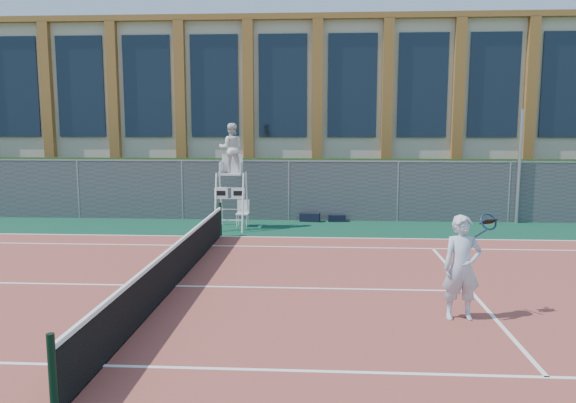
# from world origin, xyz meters

# --- Properties ---
(ground) EXTENTS (120.00, 120.00, 0.00)m
(ground) POSITION_xyz_m (0.00, 0.00, 0.00)
(ground) COLOR #233814
(apron) EXTENTS (36.00, 20.00, 0.01)m
(apron) POSITION_xyz_m (0.00, 1.00, 0.01)
(apron) COLOR #0E3E27
(apron) RESTS_ON ground
(tennis_court) EXTENTS (23.77, 10.97, 0.02)m
(tennis_court) POSITION_xyz_m (0.00, 0.00, 0.02)
(tennis_court) COLOR brown
(tennis_court) RESTS_ON apron
(tennis_net) EXTENTS (0.10, 11.30, 1.10)m
(tennis_net) POSITION_xyz_m (0.00, 0.00, 0.54)
(tennis_net) COLOR black
(tennis_net) RESTS_ON ground
(fence) EXTENTS (40.00, 0.06, 2.20)m
(fence) POSITION_xyz_m (0.00, 8.80, 1.10)
(fence) COLOR #595E60
(fence) RESTS_ON ground
(hedge) EXTENTS (40.00, 1.40, 2.20)m
(hedge) POSITION_xyz_m (0.00, 10.00, 1.10)
(hedge) COLOR black
(hedge) RESTS_ON ground
(building) EXTENTS (45.00, 10.60, 8.22)m
(building) POSITION_xyz_m (0.00, 17.95, 4.15)
(building) COLOR beige
(building) RESTS_ON ground
(steel_pole) EXTENTS (0.12, 0.12, 4.08)m
(steel_pole) POSITION_xyz_m (10.27, 8.70, 2.04)
(steel_pole) COLOR #9EA0A5
(steel_pole) RESTS_ON ground
(umpire_chair) EXTENTS (1.01, 1.56, 3.63)m
(umpire_chair) POSITION_xyz_m (0.15, 7.05, 2.66)
(umpire_chair) COLOR white
(umpire_chair) RESTS_ON ground
(plastic_chair) EXTENTS (0.44, 0.44, 0.92)m
(plastic_chair) POSITION_xyz_m (0.46, 7.51, 0.55)
(plastic_chair) COLOR silver
(plastic_chair) RESTS_ON apron
(sports_bag_near) EXTENTS (0.76, 0.38, 0.31)m
(sports_bag_near) POSITION_xyz_m (2.79, 8.54, 0.17)
(sports_bag_near) COLOR black
(sports_bag_near) RESTS_ON apron
(sports_bag_far) EXTENTS (0.64, 0.31, 0.25)m
(sports_bag_far) POSITION_xyz_m (3.78, 8.60, 0.14)
(sports_bag_far) COLOR black
(sports_bag_far) RESTS_ON apron
(tennis_player) EXTENTS (1.06, 0.72, 1.92)m
(tennis_player) POSITION_xyz_m (5.76, -1.73, 0.99)
(tennis_player) COLOR silver
(tennis_player) RESTS_ON tennis_court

